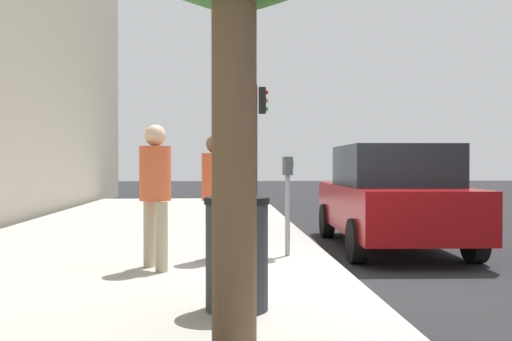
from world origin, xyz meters
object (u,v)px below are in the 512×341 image
(traffic_signal, at_px, (259,125))
(trash_bin, at_px, (237,253))
(parking_meter, at_px, (288,184))
(pedestrian_at_meter, at_px, (215,187))
(parked_sedan_near, at_px, (391,197))
(pedestrian_bystander, at_px, (155,184))

(traffic_signal, height_order, trash_bin, traffic_signal)
(parking_meter, distance_m, pedestrian_at_meter, 1.07)
(traffic_signal, bearing_deg, parked_sedan_near, -164.62)
(parked_sedan_near, bearing_deg, pedestrian_at_meter, 121.00)
(pedestrian_bystander, height_order, traffic_signal, traffic_signal)
(parking_meter, height_order, parked_sedan_near, parked_sedan_near)
(parked_sedan_near, relative_size, traffic_signal, 1.24)
(parking_meter, distance_m, parked_sedan_near, 2.48)
(parking_meter, xyz_separation_m, pedestrian_at_meter, (-0.30, 1.02, -0.02))
(parked_sedan_near, distance_m, trash_bin, 5.17)
(pedestrian_at_meter, relative_size, parked_sedan_near, 0.38)
(parking_meter, distance_m, traffic_signal, 8.28)
(pedestrian_at_meter, relative_size, pedestrian_bystander, 0.95)
(traffic_signal, bearing_deg, trash_bin, 175.24)
(parking_meter, xyz_separation_m, parked_sedan_near, (1.49, -1.96, -0.27))
(pedestrian_at_meter, height_order, trash_bin, pedestrian_at_meter)
(pedestrian_at_meter, xyz_separation_m, traffic_signal, (8.46, -1.15, 1.43))
(pedestrian_at_meter, distance_m, trash_bin, 2.63)
(parked_sedan_near, xyz_separation_m, trash_bin, (-4.37, 2.75, -0.24))
(pedestrian_at_meter, bearing_deg, trash_bin, -89.18)
(pedestrian_at_meter, bearing_deg, parked_sedan_near, 26.80)
(trash_bin, bearing_deg, parked_sedan_near, -32.25)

